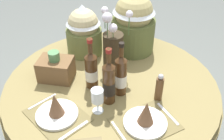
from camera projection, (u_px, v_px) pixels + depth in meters
The scene contains 12 objects.
dining_table at pixel (111, 100), 1.82m from camera, with size 1.42×1.42×0.77m.
place_setting_left at pixel (56, 110), 1.46m from camera, with size 0.43×0.41×0.16m.
place_setting_right at pixel (146, 118), 1.41m from camera, with size 0.43×0.41×0.16m.
flower_vase at pixel (113, 49), 1.75m from camera, with size 0.21×0.16×0.44m.
wine_bottle_left at pixel (121, 75), 1.57m from camera, with size 0.07×0.07×0.36m.
wine_bottle_centre at pixel (109, 83), 1.50m from camera, with size 0.08×0.08×0.37m.
wine_bottle_rear at pixel (91, 70), 1.63m from camera, with size 0.08×0.08×0.35m.
wine_glass_left at pixel (97, 96), 1.45m from camera, with size 0.07×0.07×0.16m.
pepper_mill at pixel (159, 88), 1.55m from camera, with size 0.05×0.05×0.19m.
gift_tub_back_left at pixel (84, 28), 1.91m from camera, with size 0.26×0.26×0.38m.
gift_tub_back_centre at pixel (134, 19), 1.91m from camera, with size 0.33×0.33×0.49m.
woven_basket_side_left at pixel (56, 68), 1.72m from camera, with size 0.22×0.16×0.21m.
Camera 1 is at (0.24, -1.31, 1.87)m, focal length 42.12 mm.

